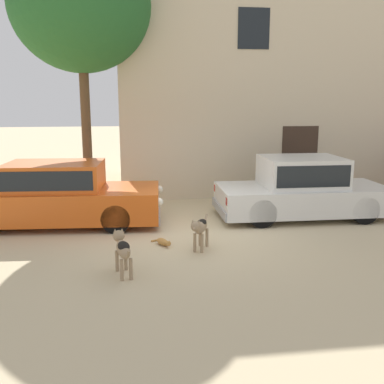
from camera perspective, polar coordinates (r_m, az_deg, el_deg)
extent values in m
plane|color=#CCB78E|center=(9.62, 0.01, -5.50)|extent=(80.00, 80.00, 0.00)
cube|color=#D15619|center=(10.73, -16.87, -1.42)|extent=(4.76, 2.08, 0.70)
cube|color=#D15619|center=(10.62, -17.32, 2.02)|extent=(2.24, 1.66, 0.61)
cube|color=black|center=(10.61, -17.33, 2.07)|extent=(2.07, 1.68, 0.42)
cube|color=#999BA0|center=(10.52, -4.43, -2.55)|extent=(0.24, 1.74, 0.20)
sphere|color=silver|center=(11.11, -4.28, 0.35)|extent=(0.20, 0.20, 0.20)
sphere|color=silver|center=(9.73, -4.31, -1.31)|extent=(0.20, 0.20, 0.20)
cylinder|color=black|center=(11.31, -9.03, -1.33)|extent=(0.65, 0.24, 0.64)
cylinder|color=black|center=(9.79, -9.81, -3.43)|extent=(0.65, 0.24, 0.64)
cylinder|color=black|center=(11.89, -22.56, -1.46)|extent=(0.65, 0.24, 0.64)
cube|color=silver|center=(11.28, 13.98, -0.81)|extent=(4.15, 1.85, 0.63)
cube|color=silver|center=(11.14, 13.96, 2.57)|extent=(1.92, 1.57, 0.72)
cube|color=black|center=(11.14, 13.96, 2.62)|extent=(1.77, 1.59, 0.50)
cube|color=#999BA0|center=(12.20, 22.94, -1.46)|extent=(0.15, 1.76, 0.20)
cube|color=#999BA0|center=(10.77, 3.72, -2.19)|extent=(0.15, 1.76, 0.20)
sphere|color=silver|center=(12.75, 21.60, 0.79)|extent=(0.20, 0.20, 0.20)
cube|color=red|center=(11.44, 3.03, 0.51)|extent=(0.04, 0.18, 0.18)
cube|color=red|center=(9.95, 4.58, -1.24)|extent=(0.04, 0.18, 0.18)
cylinder|color=black|center=(12.50, 17.96, -0.45)|extent=(0.66, 0.21, 0.66)
cylinder|color=black|center=(11.12, 21.38, -2.18)|extent=(0.66, 0.21, 0.66)
cylinder|color=black|center=(11.68, 6.89, -0.79)|extent=(0.66, 0.21, 0.66)
cylinder|color=black|center=(10.19, 9.02, -2.73)|extent=(0.66, 0.21, 0.66)
cube|color=beige|center=(16.75, 18.26, 13.61)|extent=(15.08, 5.08, 7.10)
cube|color=#38281E|center=(13.61, 13.66, 3.84)|extent=(1.10, 0.02, 2.10)
cube|color=black|center=(13.15, 7.98, 20.16)|extent=(0.90, 0.02, 1.10)
cylinder|color=#997F60|center=(7.71, -9.65, -8.75)|extent=(0.06, 0.06, 0.36)
cylinder|color=#997F60|center=(7.73, -8.54, -8.65)|extent=(0.06, 0.06, 0.36)
cylinder|color=#997F60|center=(7.30, -9.06, -9.92)|extent=(0.06, 0.06, 0.36)
cylinder|color=#997F60|center=(7.33, -7.89, -9.80)|extent=(0.06, 0.06, 0.36)
ellipsoid|color=#997F60|center=(7.42, -8.86, -7.33)|extent=(0.33, 0.70, 0.25)
ellipsoid|color=black|center=(7.35, -8.81, -6.94)|extent=(0.26, 0.40, 0.14)
sphere|color=#997F60|center=(7.77, -9.43, -5.61)|extent=(0.20, 0.20, 0.20)
cone|color=#997F60|center=(7.87, -9.56, -5.49)|extent=(0.13, 0.13, 0.11)
cone|color=#997F60|center=(7.74, -9.90, -5.00)|extent=(0.08, 0.08, 0.09)
cone|color=#997F60|center=(7.76, -9.02, -4.93)|extent=(0.08, 0.08, 0.09)
cylinder|color=#997F60|center=(7.01, -8.25, -7.85)|extent=(0.09, 0.21, 0.19)
cylinder|color=#997F60|center=(8.47, 1.29, -6.64)|extent=(0.06, 0.06, 0.37)
cylinder|color=#997F60|center=(8.50, 0.36, -6.55)|extent=(0.06, 0.06, 0.37)
cylinder|color=#997F60|center=(8.82, 1.94, -5.88)|extent=(0.06, 0.06, 0.37)
cylinder|color=#997F60|center=(8.85, 1.04, -5.80)|extent=(0.06, 0.06, 0.37)
ellipsoid|color=#997F60|center=(8.58, 1.17, -4.50)|extent=(0.41, 0.61, 0.24)
ellipsoid|color=black|center=(8.60, 1.25, -4.00)|extent=(0.30, 0.37, 0.13)
sphere|color=#997F60|center=(8.22, 0.51, -4.47)|extent=(0.20, 0.20, 0.20)
cone|color=#997F60|center=(8.12, 0.32, -4.76)|extent=(0.14, 0.14, 0.11)
cone|color=#997F60|center=(8.18, 0.91, -3.90)|extent=(0.09, 0.09, 0.09)
cone|color=#997F60|center=(8.21, 0.11, -3.84)|extent=(0.09, 0.09, 0.09)
cylinder|color=#997F60|center=(8.90, 1.79, -3.45)|extent=(0.12, 0.19, 0.18)
ellipsoid|color=#B77F3D|center=(8.94, -3.82, -6.42)|extent=(0.30, 0.39, 0.14)
sphere|color=#B77F3D|center=(8.77, -3.06, -6.66)|extent=(0.10, 0.10, 0.10)
cone|color=#B77F3D|center=(8.77, -2.93, -6.38)|extent=(0.05, 0.05, 0.04)
cone|color=#B77F3D|center=(8.74, -3.20, -6.44)|extent=(0.05, 0.05, 0.04)
cylinder|color=#B77F3D|center=(9.20, -4.66, -6.23)|extent=(0.22, 0.12, 0.04)
cylinder|color=brown|center=(12.45, -13.44, 7.31)|extent=(0.26, 0.26, 3.91)
ellipsoid|color=#235B28|center=(12.65, -14.21, 22.45)|extent=(3.64, 3.27, 3.45)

